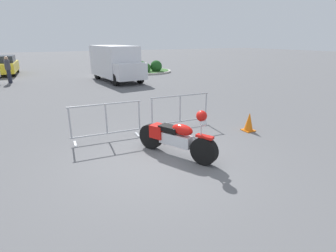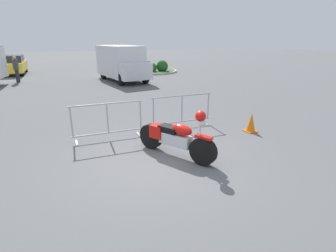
% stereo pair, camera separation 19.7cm
% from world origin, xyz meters
% --- Properties ---
extents(ground_plane, '(120.00, 120.00, 0.00)m').
position_xyz_m(ground_plane, '(0.00, 0.00, 0.00)').
color(ground_plane, '#5B5B5E').
extents(motorcycle, '(1.13, 2.09, 1.26)m').
position_xyz_m(motorcycle, '(0.55, 0.08, 0.48)').
color(motorcycle, black).
rests_on(motorcycle, ground).
extents(crowd_barrier_near, '(2.02, 0.58, 1.07)m').
position_xyz_m(crowd_barrier_near, '(-0.64, 1.90, 0.55)').
color(crowd_barrier_near, '#9EA0A5').
rests_on(crowd_barrier_near, ground).
extents(crowd_barrier_far, '(2.02, 0.58, 1.07)m').
position_xyz_m(crowd_barrier_far, '(1.75, 1.90, 0.55)').
color(crowd_barrier_far, '#9EA0A5').
rests_on(crowd_barrier_far, ground).
extents(delivery_van, '(2.42, 5.16, 2.31)m').
position_xyz_m(delivery_van, '(2.96, 12.51, 1.24)').
color(delivery_van, silver).
rests_on(delivery_van, ground).
extents(parked_car_yellow, '(2.09, 4.53, 1.50)m').
position_xyz_m(parked_car_yellow, '(-3.96, 19.67, 0.76)').
color(parked_car_yellow, yellow).
rests_on(parked_car_yellow, ground).
extents(pedestrian, '(0.42, 0.42, 1.69)m').
position_xyz_m(pedestrian, '(-3.45, 14.86, 0.92)').
color(pedestrian, '#262838').
rests_on(pedestrian, ground).
extents(planter_island, '(4.49, 4.49, 1.04)m').
position_xyz_m(planter_island, '(6.72, 15.98, 0.24)').
color(planter_island, '#ADA89E').
rests_on(planter_island, ground).
extents(traffic_cone, '(0.34, 0.34, 0.59)m').
position_xyz_m(traffic_cone, '(3.47, 0.60, 0.29)').
color(traffic_cone, orange).
rests_on(traffic_cone, ground).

